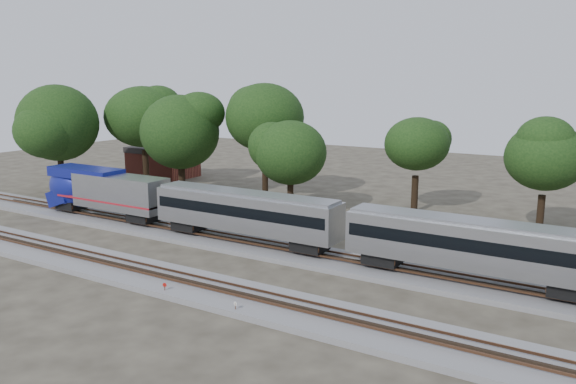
{
  "coord_description": "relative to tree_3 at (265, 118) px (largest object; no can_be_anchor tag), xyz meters",
  "views": [
    {
      "loc": [
        26.77,
        -31.88,
        14.05
      ],
      "look_at": [
        4.49,
        5.0,
        5.5
      ],
      "focal_mm": 35.0,
      "sensor_mm": 36.0,
      "label": 1
    }
  ],
  "objects": [
    {
      "name": "tree_3",
      "position": [
        0.0,
        0.0,
        0.0
      ],
      "size": [
        10.04,
        10.04,
        14.15
      ],
      "color": "black",
      "rests_on": "ground"
    },
    {
      "name": "tree_0",
      "position": [
        -24.4,
        -9.69,
        -0.96
      ],
      "size": [
        9.07,
        9.07,
        12.79
      ],
      "color": "black",
      "rests_on": "ground"
    },
    {
      "name": "brick_building",
      "position": [
        -22.53,
        6.51,
        -7.61
      ],
      "size": [
        9.5,
        6.83,
        4.47
      ],
      "rotation": [
        0.0,
        0.0,
        0.03
      ],
      "color": "maroon",
      "rests_on": "ground"
    },
    {
      "name": "track_near",
      "position": [
        9.45,
        -26.82,
        -9.66
      ],
      "size": [
        160.0,
        5.0,
        0.73
      ],
      "color": "slate",
      "rests_on": "ground"
    },
    {
      "name": "tree_5",
      "position": [
        17.2,
        3.31,
        -2.42
      ],
      "size": [
        7.59,
        7.59,
        10.7
      ],
      "color": "black",
      "rests_on": "ground"
    },
    {
      "name": "ground",
      "position": [
        9.45,
        -22.82,
        -9.87
      ],
      "size": [
        160.0,
        160.0,
        0.0
      ],
      "primitive_type": "plane",
      "color": "#383328",
      "rests_on": "ground"
    },
    {
      "name": "tree_2",
      "position": [
        -9.23,
        -4.28,
        -1.8
      ],
      "size": [
        8.22,
        8.22,
        11.58
      ],
      "color": "black",
      "rests_on": "ground"
    },
    {
      "name": "tree_1",
      "position": [
        -18.22,
        -1.25,
        -0.45
      ],
      "size": [
        9.58,
        9.58,
        13.51
      ],
      "color": "black",
      "rests_on": "ground"
    },
    {
      "name": "tree_6",
      "position": [
        30.29,
        -0.9,
        -2.43
      ],
      "size": [
        7.58,
        7.58,
        10.68
      ],
      "color": "black",
      "rests_on": "ground"
    },
    {
      "name": "tree_4",
      "position": [
        6.3,
        -4.68,
        -3.21
      ],
      "size": [
        6.79,
        6.79,
        9.57
      ],
      "color": "black",
      "rests_on": "ground"
    },
    {
      "name": "switch_lever",
      "position": [
        17.32,
        -28.68,
        -9.72
      ],
      "size": [
        0.56,
        0.41,
        0.3
      ],
      "primitive_type": "cube",
      "rotation": [
        0.0,
        0.0,
        -0.24
      ],
      "color": "#512D19",
      "rests_on": "ground"
    },
    {
      "name": "track_far",
      "position": [
        9.45,
        -16.82,
        -9.66
      ],
      "size": [
        160.0,
        5.0,
        0.73
      ],
      "color": "slate",
      "rests_on": "ground"
    },
    {
      "name": "switch_stand_red",
      "position": [
        10.99,
        -28.77,
        -9.28
      ],
      "size": [
        0.29,
        0.1,
        0.91
      ],
      "rotation": [
        0.0,
        0.0,
        0.24
      ],
      "color": "#512D19",
      "rests_on": "ground"
    },
    {
      "name": "switch_stand_white",
      "position": [
        16.89,
        -28.9,
        -9.29
      ],
      "size": [
        0.28,
        0.1,
        0.9
      ],
      "rotation": [
        0.0,
        0.0,
        -0.26
      ],
      "color": "#512D19",
      "rests_on": "ground"
    }
  ]
}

